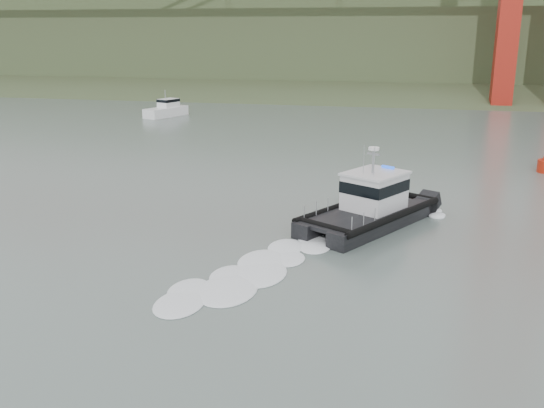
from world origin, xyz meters
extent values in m
plane|color=#52615A|center=(0.00, 0.00, 0.00)|extent=(400.00, 400.00, 0.00)
cube|color=#3D512E|center=(0.00, 92.00, 0.00)|extent=(500.00, 44.72, 16.25)
cube|color=#3D512E|center=(0.00, 120.00, 6.00)|extent=(500.00, 70.00, 18.00)
cube|color=#3D512E|center=(0.00, 145.00, 11.00)|extent=(500.00, 60.00, 16.00)
cube|color=black|center=(1.81, 13.23, 0.38)|extent=(6.02, 9.27, 1.09)
cube|color=black|center=(3.94, 12.01, 0.38)|extent=(6.02, 9.27, 1.09)
cube|color=black|center=(2.65, 12.23, 0.82)|extent=(7.47, 9.32, 0.23)
cube|color=silver|center=(3.10, 13.02, 1.98)|extent=(4.00, 4.20, 2.09)
cube|color=black|center=(3.10, 13.02, 2.35)|extent=(4.08, 4.28, 0.68)
cube|color=silver|center=(3.10, 13.02, 3.10)|extent=(4.25, 4.45, 0.15)
cylinder|color=gray|center=(2.97, 12.78, 3.84)|extent=(0.15, 0.15, 1.64)
cylinder|color=white|center=(2.97, 12.78, 4.62)|extent=(0.64, 0.64, 0.16)
cube|color=white|center=(-27.48, 54.69, 0.55)|extent=(4.42, 7.01, 1.33)
cube|color=white|center=(-27.28, 55.20, 1.66)|extent=(2.60, 3.12, 1.33)
cube|color=black|center=(-27.28, 55.20, 2.11)|extent=(2.67, 3.19, 0.39)
cylinder|color=gray|center=(-27.48, 54.69, 2.88)|extent=(0.09, 0.09, 1.33)
camera|label=1|loc=(4.93, -22.36, 11.21)|focal=40.00mm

